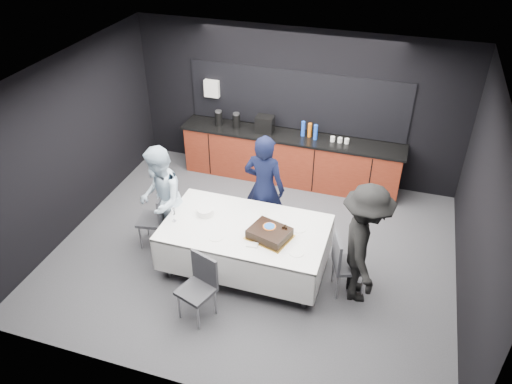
% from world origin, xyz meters
% --- Properties ---
extents(ground, '(6.00, 6.00, 0.00)m').
position_xyz_m(ground, '(0.00, 0.00, 0.00)').
color(ground, '#45454A').
rests_on(ground, ground).
extents(room_shell, '(6.04, 5.04, 2.82)m').
position_xyz_m(room_shell, '(0.00, 0.00, 1.86)').
color(room_shell, white).
rests_on(room_shell, ground).
extents(kitchenette, '(4.10, 0.64, 2.05)m').
position_xyz_m(kitchenette, '(-0.02, 2.22, 0.54)').
color(kitchenette, '#621E0F').
rests_on(kitchenette, ground).
extents(party_table, '(2.32, 1.32, 0.78)m').
position_xyz_m(party_table, '(0.00, -0.40, 0.64)').
color(party_table, '#99999E').
rests_on(party_table, ground).
extents(cake_assembly, '(0.67, 0.60, 0.18)m').
position_xyz_m(cake_assembly, '(0.39, -0.52, 0.85)').
color(cake_assembly, gold).
rests_on(cake_assembly, party_table).
extents(plate_stack, '(0.24, 0.24, 0.10)m').
position_xyz_m(plate_stack, '(-0.65, -0.30, 0.83)').
color(plate_stack, white).
rests_on(plate_stack, party_table).
extents(loose_plate_near, '(0.20, 0.20, 0.01)m').
position_xyz_m(loose_plate_near, '(-0.31, -0.75, 0.78)').
color(loose_plate_near, white).
rests_on(loose_plate_near, party_table).
extents(loose_plate_right_a, '(0.21, 0.21, 0.01)m').
position_xyz_m(loose_plate_right_a, '(0.73, -0.22, 0.78)').
color(loose_plate_right_a, white).
rests_on(loose_plate_right_a, party_table).
extents(loose_plate_right_b, '(0.21, 0.21, 0.01)m').
position_xyz_m(loose_plate_right_b, '(0.82, -0.72, 0.78)').
color(loose_plate_right_b, white).
rests_on(loose_plate_right_b, party_table).
extents(loose_plate_far, '(0.18, 0.18, 0.01)m').
position_xyz_m(loose_plate_far, '(0.13, -0.01, 0.78)').
color(loose_plate_far, white).
rests_on(loose_plate_far, party_table).
extents(fork_pile, '(0.16, 0.11, 0.02)m').
position_xyz_m(fork_pile, '(0.22, -0.76, 0.79)').
color(fork_pile, white).
rests_on(fork_pile, party_table).
extents(champagne_flute, '(0.06, 0.06, 0.22)m').
position_xyz_m(champagne_flute, '(-1.01, -0.58, 0.94)').
color(champagne_flute, white).
rests_on(champagne_flute, party_table).
extents(chair_left, '(0.48, 0.48, 0.92)m').
position_xyz_m(chair_left, '(-1.48, -0.26, 0.53)').
color(chair_left, '#333339').
rests_on(chair_left, ground).
extents(chair_right, '(0.54, 0.54, 0.92)m').
position_xyz_m(chair_right, '(1.42, -0.41, 0.53)').
color(chair_right, '#333339').
rests_on(chair_right, ground).
extents(chair_near, '(0.53, 0.53, 0.92)m').
position_xyz_m(chair_near, '(-0.29, -1.40, 0.53)').
color(chair_near, '#333339').
rests_on(chair_near, ground).
extents(person_center, '(0.69, 0.48, 1.80)m').
position_xyz_m(person_center, '(0.02, 0.45, 0.90)').
color(person_center, black).
rests_on(person_center, ground).
extents(person_left, '(0.93, 1.03, 1.72)m').
position_xyz_m(person_left, '(-1.38, -0.27, 0.86)').
color(person_left, '#A8C1D4').
rests_on(person_left, ground).
extents(person_right, '(0.90, 1.27, 1.78)m').
position_xyz_m(person_right, '(1.65, -0.42, 0.89)').
color(person_right, black).
rests_on(person_right, ground).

